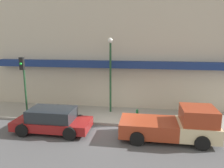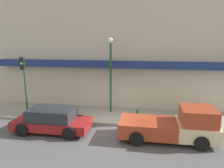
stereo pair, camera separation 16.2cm
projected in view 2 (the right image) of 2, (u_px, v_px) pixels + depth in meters
The scene contains 8 objects.
ground_plane at pixel (109, 126), 13.44m from camera, with size 80.00×80.00×0.00m, color #4C4C4F.
sidewalk at pixel (114, 115), 15.03m from camera, with size 36.00×3.33×0.17m.
building at pixel (120, 54), 17.25m from camera, with size 19.80×3.80×9.01m.
pickup_truck at pixel (174, 126), 11.44m from camera, with size 5.00×2.17×1.82m.
parked_car at pixel (52, 120), 12.56m from camera, with size 4.36×2.07×1.38m.
fire_hydrant at pixel (137, 115), 13.84m from camera, with size 0.17×0.17×0.73m.
street_lamp at pixel (111, 66), 14.94m from camera, with size 0.36×0.36×5.17m.
traffic_light at pixel (24, 76), 14.22m from camera, with size 0.28×0.42×3.95m.
Camera 2 is at (2.24, -12.44, 5.25)m, focal length 35.00 mm.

